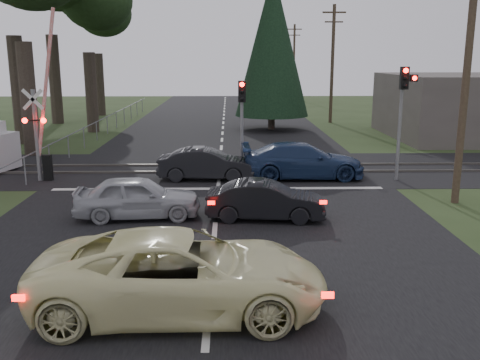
{
  "coord_description": "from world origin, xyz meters",
  "views": [
    {
      "loc": [
        0.44,
        -12.25,
        5.06
      ],
      "look_at": [
        0.78,
        4.1,
        1.3
      ],
      "focal_mm": 40.0,
      "sensor_mm": 36.0,
      "label": 1
    }
  ],
  "objects_px": {
    "silver_car": "(138,197)",
    "blue_sedan": "(302,161)",
    "dark_car_far": "(206,164)",
    "crossing_signal": "(42,132)",
    "utility_pole_far": "(294,60)",
    "traffic_signal_right": "(403,101)",
    "dark_hatchback": "(266,201)",
    "utility_pole_mid": "(332,62)",
    "traffic_signal_center": "(242,111)",
    "cream_coupe": "(181,273)",
    "utility_pole_near": "(467,68)"
  },
  "relations": [
    {
      "from": "silver_car",
      "to": "dark_car_far",
      "type": "bearing_deg",
      "value": -23.88
    },
    {
      "from": "traffic_signal_center",
      "to": "silver_car",
      "type": "bearing_deg",
      "value": -119.09
    },
    {
      "from": "utility_pole_mid",
      "to": "blue_sedan",
      "type": "height_order",
      "value": "utility_pole_mid"
    },
    {
      "from": "traffic_signal_right",
      "to": "dark_hatchback",
      "type": "relative_size",
      "value": 1.26
    },
    {
      "from": "utility_pole_near",
      "to": "cream_coupe",
      "type": "distance_m",
      "value": 12.79
    },
    {
      "from": "utility_pole_near",
      "to": "silver_car",
      "type": "relative_size",
      "value": 2.25
    },
    {
      "from": "traffic_signal_right",
      "to": "silver_car",
      "type": "xyz_separation_m",
      "value": [
        -10.05,
        -5.09,
        -2.63
      ]
    },
    {
      "from": "utility_pole_near",
      "to": "blue_sedan",
      "type": "height_order",
      "value": "utility_pole_near"
    },
    {
      "from": "utility_pole_mid",
      "to": "cream_coupe",
      "type": "bearing_deg",
      "value": -105.71
    },
    {
      "from": "utility_pole_near",
      "to": "utility_pole_mid",
      "type": "distance_m",
      "value": 24.0
    },
    {
      "from": "utility_pole_far",
      "to": "blue_sedan",
      "type": "distance_m",
      "value": 45.36
    },
    {
      "from": "utility_pole_near",
      "to": "crossing_signal",
      "type": "bearing_deg",
      "value": 166.5
    },
    {
      "from": "traffic_signal_center",
      "to": "silver_car",
      "type": "relative_size",
      "value": 1.03
    },
    {
      "from": "utility_pole_near",
      "to": "dark_hatchback",
      "type": "xyz_separation_m",
      "value": [
        -6.9,
        -1.88,
        -4.11
      ]
    },
    {
      "from": "traffic_signal_center",
      "to": "cream_coupe",
      "type": "relative_size",
      "value": 0.7
    },
    {
      "from": "crossing_signal",
      "to": "blue_sedan",
      "type": "height_order",
      "value": "crossing_signal"
    },
    {
      "from": "crossing_signal",
      "to": "silver_car",
      "type": "relative_size",
      "value": 1.74
    },
    {
      "from": "crossing_signal",
      "to": "dark_hatchback",
      "type": "relative_size",
      "value": 1.86
    },
    {
      "from": "blue_sedan",
      "to": "cream_coupe",
      "type": "bearing_deg",
      "value": 160.16
    },
    {
      "from": "traffic_signal_right",
      "to": "silver_car",
      "type": "relative_size",
      "value": 1.18
    },
    {
      "from": "blue_sedan",
      "to": "utility_pole_near",
      "type": "bearing_deg",
      "value": -130.87
    },
    {
      "from": "utility_pole_near",
      "to": "utility_pole_mid",
      "type": "relative_size",
      "value": 1.0
    },
    {
      "from": "utility_pole_mid",
      "to": "dark_hatchback",
      "type": "bearing_deg",
      "value": -104.94
    },
    {
      "from": "utility_pole_mid",
      "to": "utility_pole_near",
      "type": "bearing_deg",
      "value": -90.0
    },
    {
      "from": "traffic_signal_right",
      "to": "utility_pole_mid",
      "type": "distance_m",
      "value": 20.6
    },
    {
      "from": "crossing_signal",
      "to": "dark_hatchback",
      "type": "bearing_deg",
      "value": -32.55
    },
    {
      "from": "utility_pole_mid",
      "to": "blue_sedan",
      "type": "relative_size",
      "value": 1.72
    },
    {
      "from": "silver_car",
      "to": "traffic_signal_right",
      "type": "bearing_deg",
      "value": -67.2
    },
    {
      "from": "traffic_signal_center",
      "to": "dark_hatchback",
      "type": "height_order",
      "value": "traffic_signal_center"
    },
    {
      "from": "utility_pole_far",
      "to": "silver_car",
      "type": "height_order",
      "value": "utility_pole_far"
    },
    {
      "from": "traffic_signal_right",
      "to": "blue_sedan",
      "type": "xyz_separation_m",
      "value": [
        -3.97,
        0.6,
        -2.56
      ]
    },
    {
      "from": "traffic_signal_center",
      "to": "dark_hatchback",
      "type": "relative_size",
      "value": 1.1
    },
    {
      "from": "crossing_signal",
      "to": "utility_pole_mid",
      "type": "height_order",
      "value": "utility_pole_mid"
    },
    {
      "from": "traffic_signal_center",
      "to": "dark_car_far",
      "type": "relative_size",
      "value": 1.01
    },
    {
      "from": "silver_car",
      "to": "dark_car_far",
      "type": "distance_m",
      "value": 5.84
    },
    {
      "from": "utility_pole_mid",
      "to": "utility_pole_far",
      "type": "height_order",
      "value": "same"
    },
    {
      "from": "utility_pole_near",
      "to": "cream_coupe",
      "type": "relative_size",
      "value": 1.53
    },
    {
      "from": "crossing_signal",
      "to": "cream_coupe",
      "type": "relative_size",
      "value": 1.18
    },
    {
      "from": "blue_sedan",
      "to": "dark_car_far",
      "type": "relative_size",
      "value": 1.29
    },
    {
      "from": "dark_car_far",
      "to": "traffic_signal_center",
      "type": "bearing_deg",
      "value": -60.21
    },
    {
      "from": "cream_coupe",
      "to": "blue_sedan",
      "type": "distance_m",
      "value": 12.91
    },
    {
      "from": "traffic_signal_right",
      "to": "utility_pole_near",
      "type": "bearing_deg",
      "value": -74.66
    },
    {
      "from": "utility_pole_far",
      "to": "dark_hatchback",
      "type": "bearing_deg",
      "value": -97.73
    },
    {
      "from": "crossing_signal",
      "to": "silver_car",
      "type": "distance_m",
      "value": 7.34
    },
    {
      "from": "utility_pole_mid",
      "to": "cream_coupe",
      "type": "distance_m",
      "value": 33.64
    },
    {
      "from": "traffic_signal_right",
      "to": "blue_sedan",
      "type": "relative_size",
      "value": 0.9
    },
    {
      "from": "blue_sedan",
      "to": "utility_pole_far",
      "type": "bearing_deg",
      "value": -7.51
    },
    {
      "from": "dark_hatchback",
      "to": "dark_car_far",
      "type": "bearing_deg",
      "value": 25.35
    },
    {
      "from": "blue_sedan",
      "to": "dark_car_far",
      "type": "xyz_separation_m",
      "value": [
        -4.09,
        -0.2,
        -0.09
      ]
    },
    {
      "from": "silver_car",
      "to": "blue_sedan",
      "type": "distance_m",
      "value": 8.32
    }
  ]
}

